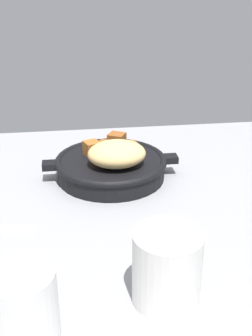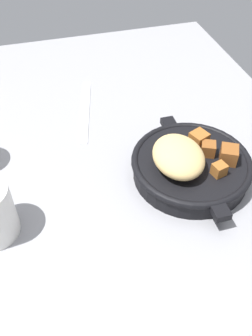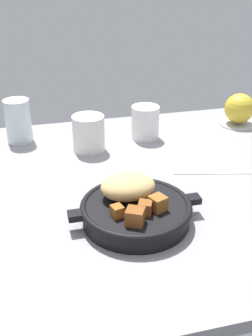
# 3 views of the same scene
# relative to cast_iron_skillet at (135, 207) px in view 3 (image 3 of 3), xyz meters

# --- Properties ---
(ground_plane) EXTENTS (1.07, 0.78, 0.02)m
(ground_plane) POSITION_rel_cast_iron_skillet_xyz_m (0.03, 0.13, -0.04)
(ground_plane) COLOR gray
(cast_iron_skillet) EXTENTS (0.24, 0.20, 0.08)m
(cast_iron_skillet) POSITION_rel_cast_iron_skillet_xyz_m (0.00, 0.00, 0.00)
(cast_iron_skillet) COLOR black
(cast_iron_skillet) RESTS_ON ground_plane
(saucer_plate) EXTENTS (0.10, 0.10, 0.01)m
(saucer_plate) POSITION_rel_cast_iron_skillet_xyz_m (0.41, 0.39, -0.03)
(saucer_plate) COLOR #B7BABF
(saucer_plate) RESTS_ON ground_plane
(red_apple) EXTENTS (0.08, 0.08, 0.08)m
(red_apple) POSITION_rel_cast_iron_skillet_xyz_m (0.41, 0.39, 0.02)
(red_apple) COLOR gold
(red_apple) RESTS_ON saucer_plate
(butter_knife) EXTENTS (0.21, 0.06, 0.00)m
(butter_knife) POSITION_rel_cast_iron_skillet_xyz_m (0.23, 0.13, -0.03)
(butter_knife) COLOR silver
(butter_knife) RESTS_ON ground_plane
(white_creamer_pitcher) EXTENTS (0.07, 0.07, 0.09)m
(white_creamer_pitcher) POSITION_rel_cast_iron_skillet_xyz_m (0.13, 0.36, 0.01)
(white_creamer_pitcher) COLOR white
(white_creamer_pitcher) RESTS_ON ground_plane
(ceramic_mug_white) EXTENTS (0.08, 0.08, 0.09)m
(ceramic_mug_white) POSITION_rel_cast_iron_skillet_xyz_m (-0.03, 0.32, 0.02)
(ceramic_mug_white) COLOR silver
(ceramic_mug_white) RESTS_ON ground_plane
(water_glass_tall) EXTENTS (0.07, 0.07, 0.11)m
(water_glass_tall) POSITION_rel_cast_iron_skillet_xyz_m (-0.19, 0.42, 0.03)
(water_glass_tall) COLOR silver
(water_glass_tall) RESTS_ON ground_plane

